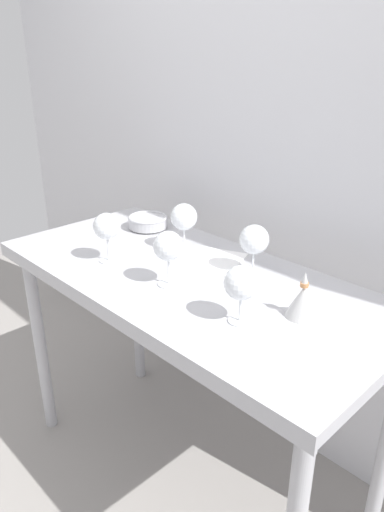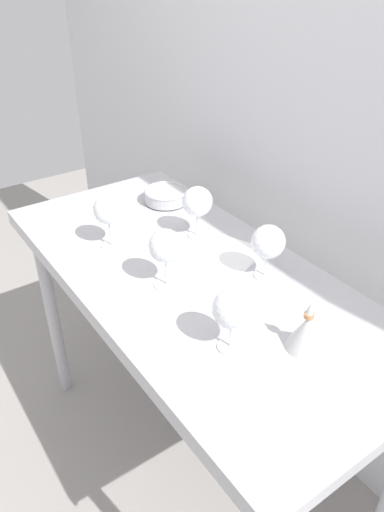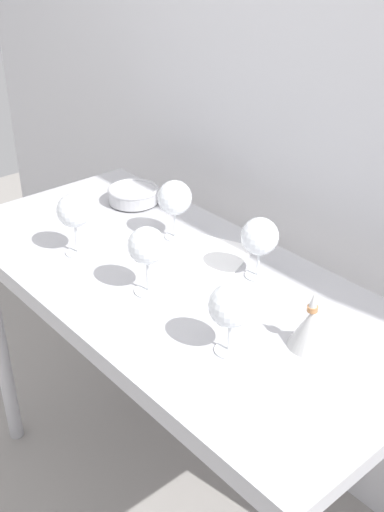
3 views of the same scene
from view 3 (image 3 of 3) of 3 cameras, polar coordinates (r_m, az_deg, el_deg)
The scene contains 11 objects.
ground_plane at distance 2.24m, azimuth -1.20°, elevation -21.68°, with size 6.00×6.00×0.00m, color gray.
back_wall at distance 1.81m, azimuth 10.80°, elevation 14.71°, with size 3.80×0.04×2.60m, color silver.
steel_counter at distance 1.69m, azimuth -1.64°, elevation -4.80°, with size 1.40×0.65×0.90m.
wine_glass_near_center at distance 1.51m, azimuth -4.13°, elevation 0.79°, with size 0.09×0.09×0.18m.
wine_glass_near_right at distance 1.31m, azimuth 3.52°, elevation -4.69°, with size 0.09×0.09×0.17m.
wine_glass_far_right at distance 1.58m, azimuth 6.18°, elevation 1.68°, with size 0.10×0.10×0.17m.
wine_glass_far_left at distance 1.76m, azimuth -1.58°, elevation 5.23°, with size 0.10×0.10×0.18m.
wine_glass_near_left at distance 1.71m, azimuth -10.70°, elevation 3.92°, with size 0.09×0.09×0.18m.
tasting_sheet_upper at distance 1.72m, azimuth 1.75°, elevation -0.02°, with size 0.18×0.21×0.00m, color white.
tasting_bowl at distance 2.02m, azimuth -5.34°, elevation 5.59°, with size 0.16×0.16×0.05m.
decanter_funnel at distance 1.39m, azimuth 10.70°, elevation -6.44°, with size 0.10×0.10×0.13m.
Camera 3 is at (1.08, -0.88, 1.76)m, focal length 43.98 mm.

